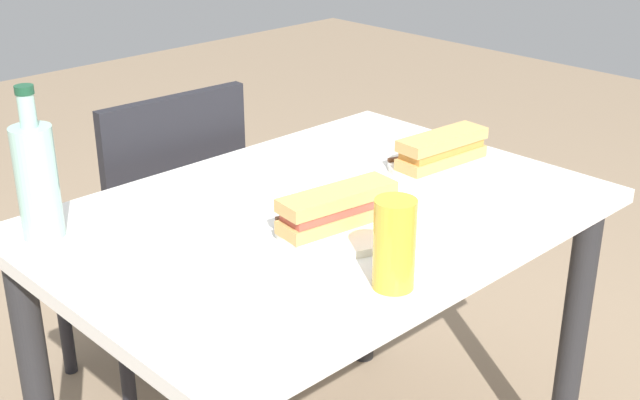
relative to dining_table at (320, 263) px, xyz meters
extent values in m
cube|color=silver|center=(0.00, 0.00, 0.10)|extent=(1.10, 0.77, 0.03)
cylinder|color=#262628|center=(0.49, -0.32, -0.26)|extent=(0.06, 0.06, 0.70)
cylinder|color=#262628|center=(-0.49, 0.32, -0.26)|extent=(0.06, 0.06, 0.70)
cylinder|color=#262628|center=(0.49, 0.32, -0.26)|extent=(0.06, 0.06, 0.70)
cube|color=black|center=(0.00, 0.66, -0.16)|extent=(0.42, 0.42, 0.02)
cube|color=black|center=(-0.01, 0.48, 0.05)|extent=(0.38, 0.05, 0.40)
cylinder|color=black|center=(0.19, 0.83, -0.39)|extent=(0.04, 0.04, 0.44)
cylinder|color=black|center=(-0.17, 0.85, -0.39)|extent=(0.04, 0.04, 0.44)
cylinder|color=black|center=(0.17, 0.47, -0.39)|extent=(0.04, 0.04, 0.44)
cylinder|color=black|center=(-0.19, 0.49, -0.39)|extent=(0.04, 0.04, 0.44)
cylinder|color=silver|center=(0.35, -0.03, 0.13)|extent=(0.24, 0.24, 0.01)
cube|color=tan|center=(0.35, -0.03, 0.15)|extent=(0.23, 0.09, 0.02)
cube|color=#CC8438|center=(0.35, -0.03, 0.17)|extent=(0.21, 0.08, 0.02)
cube|color=tan|center=(0.35, -0.03, 0.19)|extent=(0.23, 0.09, 0.02)
cube|color=silver|center=(0.39, 0.01, 0.14)|extent=(0.10, 0.05, 0.00)
cube|color=#59331E|center=(0.30, 0.04, 0.14)|extent=(0.08, 0.04, 0.01)
cylinder|color=silver|center=(-0.05, -0.10, 0.13)|extent=(0.24, 0.24, 0.01)
cube|color=tan|center=(-0.05, -0.10, 0.15)|extent=(0.24, 0.10, 0.02)
cube|color=#B74C3D|center=(-0.05, -0.10, 0.17)|extent=(0.22, 0.09, 0.02)
cube|color=tan|center=(-0.05, -0.10, 0.19)|extent=(0.24, 0.10, 0.02)
cube|color=silver|center=(0.00, -0.06, 0.14)|extent=(0.10, 0.05, 0.00)
cube|color=#59331E|center=(-0.09, -0.02, 0.14)|extent=(0.08, 0.04, 0.01)
cylinder|color=#99C6B7|center=(-0.45, 0.27, 0.22)|extent=(0.08, 0.08, 0.21)
cylinder|color=#99C6B7|center=(-0.45, 0.27, 0.36)|extent=(0.03, 0.03, 0.06)
cylinder|color=#19472D|center=(-0.45, 0.27, 0.40)|extent=(0.03, 0.03, 0.02)
cylinder|color=gold|center=(-0.13, -0.31, 0.20)|extent=(0.07, 0.07, 0.15)
camera|label=1|loc=(-1.06, -1.10, 0.80)|focal=47.24mm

